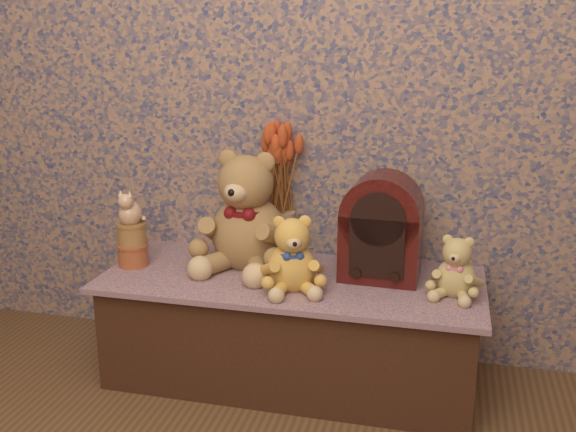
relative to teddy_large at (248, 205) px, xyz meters
name	(u,v)px	position (x,y,z in m)	size (l,w,h in m)	color
display_shelf	(291,327)	(0.18, -0.08, -0.43)	(1.35, 0.57, 0.40)	#3B4478
teddy_large	(248,205)	(0.00, 0.00, 0.00)	(0.37, 0.44, 0.47)	olive
teddy_medium	(292,249)	(0.21, -0.19, -0.10)	(0.22, 0.26, 0.28)	gold
teddy_small	(457,263)	(0.75, -0.11, -0.12)	(0.18, 0.21, 0.22)	tan
cathedral_radio	(382,226)	(0.49, -0.01, -0.04)	(0.27, 0.20, 0.38)	#390C0A
ceramic_vase	(281,234)	(0.09, 0.12, -0.14)	(0.11, 0.11, 0.18)	tan
dried_stalks	(281,157)	(0.09, 0.12, 0.16)	(0.22, 0.22, 0.43)	#C1461E
biscuit_tin_lower	(133,255)	(-0.42, -0.11, -0.19)	(0.11, 0.11, 0.08)	#C17A38
biscuit_tin_upper	(132,234)	(-0.42, -0.11, -0.11)	(0.11, 0.11, 0.08)	tan
cat_figurine	(130,206)	(-0.42, -0.11, 0.00)	(0.10, 0.11, 0.14)	silver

